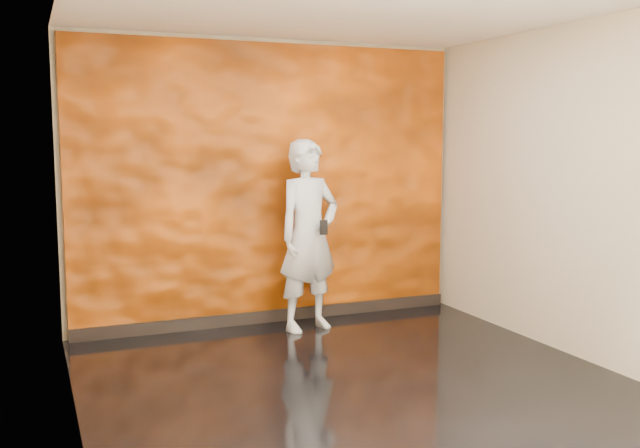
# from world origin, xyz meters

# --- Properties ---
(room) EXTENTS (4.02, 4.02, 2.81)m
(room) POSITION_xyz_m (0.00, 0.00, 1.40)
(room) COLOR black
(room) RESTS_ON ground
(feature_wall) EXTENTS (3.90, 0.06, 2.75)m
(feature_wall) POSITION_xyz_m (0.00, 1.96, 1.38)
(feature_wall) COLOR #EA5F09
(feature_wall) RESTS_ON ground
(baseboard) EXTENTS (3.90, 0.04, 0.12)m
(baseboard) POSITION_xyz_m (0.00, 1.92, 0.06)
(baseboard) COLOR black
(baseboard) RESTS_ON ground
(man) EXTENTS (0.76, 0.60, 1.83)m
(man) POSITION_xyz_m (0.23, 1.53, 0.91)
(man) COLOR #A7ACB9
(man) RESTS_ON ground
(phone) EXTENTS (0.08, 0.03, 0.14)m
(phone) POSITION_xyz_m (0.29, 1.29, 1.02)
(phone) COLOR black
(phone) RESTS_ON man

